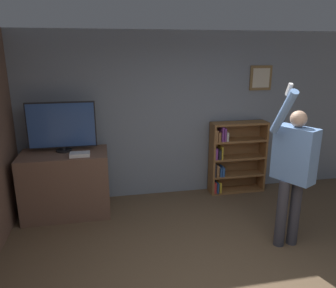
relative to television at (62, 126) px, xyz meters
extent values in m
cube|color=gray|center=(1.69, 0.39, 0.01)|extent=(6.84, 0.06, 2.70)
cube|color=olive|center=(3.22, 0.35, 0.61)|extent=(0.38, 0.02, 0.41)
cube|color=beige|center=(3.22, 0.33, 0.61)|extent=(0.30, 0.01, 0.32)
cube|color=brown|center=(0.00, -0.08, -0.86)|extent=(1.25, 0.70, 0.96)
cylinder|color=black|center=(0.00, 0.00, -0.36)|extent=(0.22, 0.22, 0.03)
cylinder|color=black|center=(0.00, 0.00, -0.32)|extent=(0.06, 0.06, 0.05)
cube|color=black|center=(0.00, 0.00, 0.02)|extent=(0.97, 0.04, 0.67)
cube|color=#2D4C8C|center=(0.00, -0.02, 0.02)|extent=(0.93, 0.01, 0.64)
cube|color=white|center=(0.24, -0.27, -0.35)|extent=(0.28, 0.17, 0.05)
cube|color=brown|center=(2.36, 0.20, -0.72)|extent=(0.04, 0.28, 1.24)
cube|color=brown|center=(3.29, 0.20, -0.72)|extent=(0.04, 0.28, 1.24)
cube|color=brown|center=(2.83, 0.34, -0.72)|extent=(0.96, 0.01, 1.24)
cube|color=brown|center=(2.83, 0.20, -1.32)|extent=(0.89, 0.28, 0.04)
cube|color=brown|center=(2.83, 0.20, -1.03)|extent=(0.89, 0.28, 0.04)
cube|color=brown|center=(2.83, 0.20, -0.72)|extent=(0.89, 0.28, 0.04)
cube|color=brown|center=(2.83, 0.20, -0.41)|extent=(0.89, 0.28, 0.04)
cube|color=brown|center=(2.83, 0.20, -0.12)|extent=(0.89, 0.28, 0.04)
cube|color=red|center=(2.40, 0.20, -1.22)|extent=(0.04, 0.27, 0.20)
cube|color=#2D569E|center=(2.45, 0.19, -1.22)|extent=(0.03, 0.25, 0.19)
cube|color=gold|center=(2.50, 0.19, -1.22)|extent=(0.03, 0.25, 0.19)
cube|color=#232328|center=(2.39, 0.20, -0.89)|extent=(0.02, 0.27, 0.24)
cube|color=#99663D|center=(2.44, 0.19, -0.91)|extent=(0.04, 0.26, 0.20)
cube|color=#2D569E|center=(2.49, 0.18, -0.93)|extent=(0.03, 0.23, 0.15)
cube|color=#2D569E|center=(2.54, 0.16, -0.93)|extent=(0.04, 0.20, 0.16)
cube|color=#7A3889|center=(2.40, 0.19, -0.60)|extent=(0.04, 0.25, 0.19)
cube|color=#232328|center=(2.46, 0.17, -0.62)|extent=(0.04, 0.21, 0.16)
cube|color=gold|center=(2.50, 0.17, -0.59)|extent=(0.02, 0.21, 0.22)
cube|color=#99663D|center=(2.40, 0.16, -0.29)|extent=(0.03, 0.20, 0.19)
cube|color=#99663D|center=(2.44, 0.16, -0.31)|extent=(0.04, 0.20, 0.16)
cube|color=#7A3889|center=(2.49, 0.17, -0.27)|extent=(0.03, 0.21, 0.24)
cube|color=#7A3889|center=(2.54, 0.19, -0.28)|extent=(0.03, 0.25, 0.22)
cube|color=beige|center=(2.58, 0.17, -0.32)|extent=(0.04, 0.21, 0.15)
cylinder|color=#383842|center=(2.71, -1.49, -0.90)|extent=(0.13, 0.13, 0.88)
cylinder|color=#383842|center=(2.89, -1.49, -0.90)|extent=(0.13, 0.13, 0.88)
cube|color=#6B93D1|center=(2.80, -1.49, -0.13)|extent=(0.42, 0.53, 0.66)
sphere|color=tan|center=(2.80, -1.49, 0.30)|extent=(0.19, 0.19, 0.19)
cylinder|color=#6B93D1|center=(3.07, -1.49, -0.14)|extent=(0.09, 0.09, 0.61)
cylinder|color=#6B93D1|center=(2.53, -1.61, 0.41)|extent=(0.09, 0.42, 0.55)
cube|color=white|center=(2.53, -1.67, 0.66)|extent=(0.04, 0.09, 0.14)
camera|label=1|loc=(0.61, -4.82, 1.06)|focal=35.00mm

